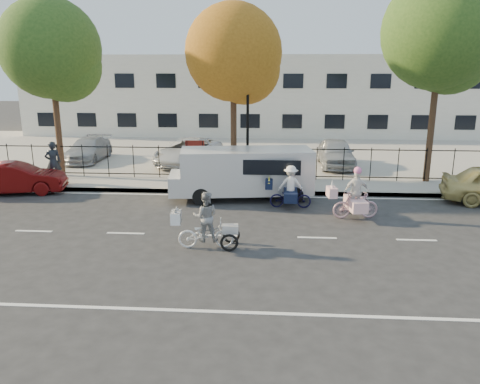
# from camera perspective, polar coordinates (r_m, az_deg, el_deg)

# --- Properties ---
(ground) EXTENTS (120.00, 120.00, 0.00)m
(ground) POSITION_cam_1_polar(r_m,az_deg,el_deg) (14.64, -2.45, -5.33)
(ground) COLOR #333334
(road_markings) EXTENTS (60.00, 9.52, 0.01)m
(road_markings) POSITION_cam_1_polar(r_m,az_deg,el_deg) (14.64, -2.45, -5.31)
(road_markings) COLOR silver
(road_markings) RESTS_ON ground
(curb) EXTENTS (60.00, 0.10, 0.15)m
(curb) POSITION_cam_1_polar(r_m,az_deg,el_deg) (19.41, -0.83, 0.00)
(curb) COLOR #A8A399
(curb) RESTS_ON ground
(sidewalk) EXTENTS (60.00, 2.20, 0.15)m
(sidewalk) POSITION_cam_1_polar(r_m,az_deg,el_deg) (20.43, -0.59, 0.75)
(sidewalk) COLOR #A8A399
(sidewalk) RESTS_ON ground
(parking_lot) EXTENTS (60.00, 15.60, 0.15)m
(parking_lot) POSITION_cam_1_polar(r_m,az_deg,el_deg) (29.12, 0.77, 5.00)
(parking_lot) COLOR #A8A399
(parking_lot) RESTS_ON ground
(iron_fence) EXTENTS (58.00, 0.06, 1.50)m
(iron_fence) POSITION_cam_1_polar(r_m,az_deg,el_deg) (21.32, -0.37, 3.62)
(iron_fence) COLOR black
(iron_fence) RESTS_ON sidewalk
(building) EXTENTS (34.00, 10.00, 6.00)m
(building) POSITION_cam_1_polar(r_m,az_deg,el_deg) (38.74, 1.60, 11.80)
(building) COLOR silver
(building) RESTS_ON ground
(lamppost) EXTENTS (0.36, 0.36, 4.33)m
(lamppost) POSITION_cam_1_polar(r_m,az_deg,el_deg) (20.57, 0.94, 9.44)
(lamppost) COLOR black
(lamppost) RESTS_ON sidewalk
(street_sign) EXTENTS (0.85, 0.06, 1.80)m
(street_sign) POSITION_cam_1_polar(r_m,az_deg,el_deg) (21.05, -5.50, 4.84)
(street_sign) COLOR black
(street_sign) RESTS_ON sidewalk
(zebra_trike) EXTENTS (1.96, 0.82, 1.68)m
(zebra_trike) POSITION_cam_1_polar(r_m,az_deg,el_deg) (13.50, -4.17, -4.20)
(zebra_trike) COLOR white
(zebra_trike) RESTS_ON ground
(unicorn_bike) EXTENTS (1.84, 1.29, 1.83)m
(unicorn_bike) POSITION_cam_1_polar(r_m,az_deg,el_deg) (16.57, 13.84, -0.89)
(unicorn_bike) COLOR #CF9EAA
(unicorn_bike) RESTS_ON ground
(bull_bike) EXTENTS (1.71, 1.17, 1.60)m
(bull_bike) POSITION_cam_1_polar(r_m,az_deg,el_deg) (17.44, 6.10, 0.12)
(bull_bike) COLOR black
(bull_bike) RESTS_ON ground
(white_van) EXTENTS (5.81, 2.56, 1.99)m
(white_van) POSITION_cam_1_polar(r_m,az_deg,el_deg) (18.51, 0.46, 2.52)
(white_van) COLOR silver
(white_van) RESTS_ON ground
(red_sedan) EXTENTS (4.13, 2.23, 1.29)m
(red_sedan) POSITION_cam_1_polar(r_m,az_deg,el_deg) (21.44, -25.67, 1.52)
(red_sedan) COLOR #520909
(red_sedan) RESTS_ON ground
(pedestrian) EXTENTS (0.81, 0.73, 1.85)m
(pedestrian) POSITION_cam_1_polar(r_m,az_deg,el_deg) (22.01, -21.81, 3.37)
(pedestrian) COLOR black
(pedestrian) RESTS_ON sidewalk
(lot_car_a) EXTENTS (1.81, 4.25, 1.22)m
(lot_car_a) POSITION_cam_1_polar(r_m,az_deg,el_deg) (26.93, -18.04, 4.95)
(lot_car_a) COLOR #A4A7AC
(lot_car_a) RESTS_ON parking_lot
(lot_car_b) EXTENTS (3.51, 5.29, 1.35)m
(lot_car_b) POSITION_cam_1_polar(r_m,az_deg,el_deg) (24.78, -6.33, 4.94)
(lot_car_b) COLOR silver
(lot_car_b) RESTS_ON parking_lot
(lot_car_d) EXTENTS (1.68, 4.16, 1.42)m
(lot_car_d) POSITION_cam_1_polar(r_m,az_deg,el_deg) (24.55, 11.63, 4.71)
(lot_car_d) COLOR #A3A6AA
(lot_car_d) RESTS_ON parking_lot
(tree_west) EXTENTS (4.43, 4.43, 8.11)m
(tree_west) POSITION_cam_1_polar(r_m,az_deg,el_deg) (23.15, -21.69, 15.41)
(tree_west) COLOR #442D1D
(tree_west) RESTS_ON ground
(tree_mid) EXTENTS (4.30, 4.30, 7.88)m
(tree_mid) POSITION_cam_1_polar(r_m,az_deg,el_deg) (21.49, -0.41, 16.09)
(tree_mid) COLOR #442D1D
(tree_mid) RESTS_ON ground
(tree_east) EXTENTS (4.91, 4.91, 9.01)m
(tree_east) POSITION_cam_1_polar(r_m,az_deg,el_deg) (22.22, 23.58, 16.93)
(tree_east) COLOR #442D1D
(tree_east) RESTS_ON ground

